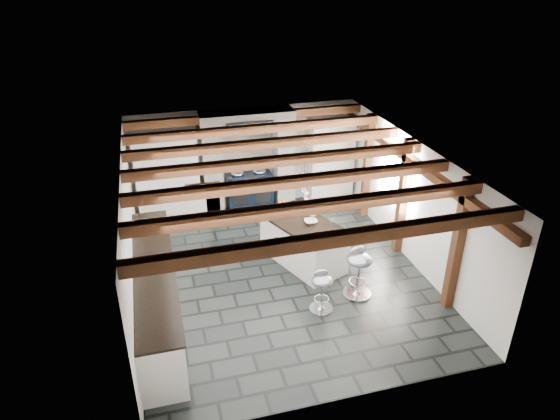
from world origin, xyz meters
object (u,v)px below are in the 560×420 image
object	(u,v)px
bar_stool_near	(359,267)
range_cooker	(249,191)
kitchen_island	(303,242)
bar_stool_far	(322,287)

from	to	relation	value
bar_stool_near	range_cooker	bearing A→B (deg)	98.67
range_cooker	bar_stool_near	size ratio (longest dim) A/B	1.12
range_cooker	bar_stool_near	bearing A→B (deg)	-73.06
range_cooker	kitchen_island	xyz separation A→B (m)	(0.52, -2.38, -0.03)
bar_stool_near	kitchen_island	bearing A→B (deg)	107.08
kitchen_island	bar_stool_near	bearing A→B (deg)	-86.71
bar_stool_near	bar_stool_far	distance (m)	0.77
range_cooker	bar_stool_near	distance (m)	3.77
kitchen_island	bar_stool_far	bearing A→B (deg)	-117.72
range_cooker	bar_stool_near	world-z (taller)	range_cooker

